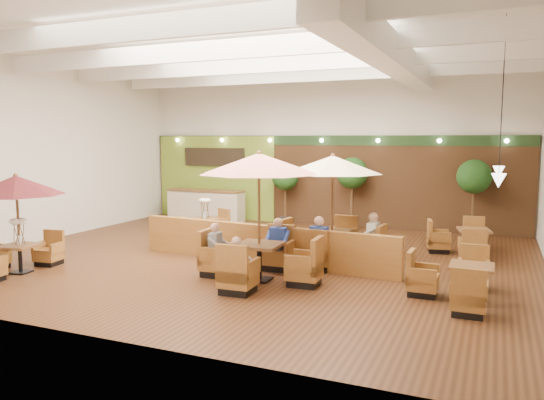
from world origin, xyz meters
The scene contains 17 objects.
room centered at (0.25, 1.22, 3.63)m, with size 14.04×14.00×5.52m.
service_counter centered at (-4.40, 5.10, 0.58)m, with size 3.00×0.75×1.18m.
booth_divider centered at (0.42, -0.45, 0.49)m, with size 7.10×0.18×0.98m, color brown.
table_0 centered at (-4.43, -3.51, 1.68)m, with size 2.24×2.33×2.34m.
table_1 centered at (1.02, -1.91, 1.93)m, with size 2.82×2.82×2.87m.
table_2 centered at (1.94, 0.56, 1.86)m, with size 2.74×2.74×2.75m.
table_3 centered at (-2.47, 1.72, 0.49)m, with size 1.01×2.44×1.45m.
table_4 centered at (5.14, -1.68, 0.34)m, with size 1.60×2.40×0.90m.
table_5 centered at (5.01, 2.66, 0.34)m, with size 1.73×2.50×0.90m.
topiary_0 centered at (-1.23, 5.30, 1.66)m, with size 0.96×0.96×2.23m.
topiary_1 centered at (1.22, 5.30, 1.85)m, with size 1.07×1.07×2.48m.
topiary_2 centered at (5.12, 5.30, 1.84)m, with size 1.07×1.07×2.48m.
diner_0 centered at (1.02, -2.97, 0.73)m, with size 0.36×0.29×0.72m.
diner_1 centered at (1.02, -0.86, 0.75)m, with size 0.40×0.33×0.79m.
diner_2 centered at (-0.03, -1.91, 0.74)m, with size 0.33×0.39×0.76m.
diner_3 centered at (1.94, -0.45, 0.77)m, with size 0.42×0.35×0.84m.
diner_4 centered at (2.95, 0.56, 0.78)m, with size 0.33×0.42×0.85m.
Camera 1 is at (5.76, -12.34, 3.14)m, focal length 35.00 mm.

